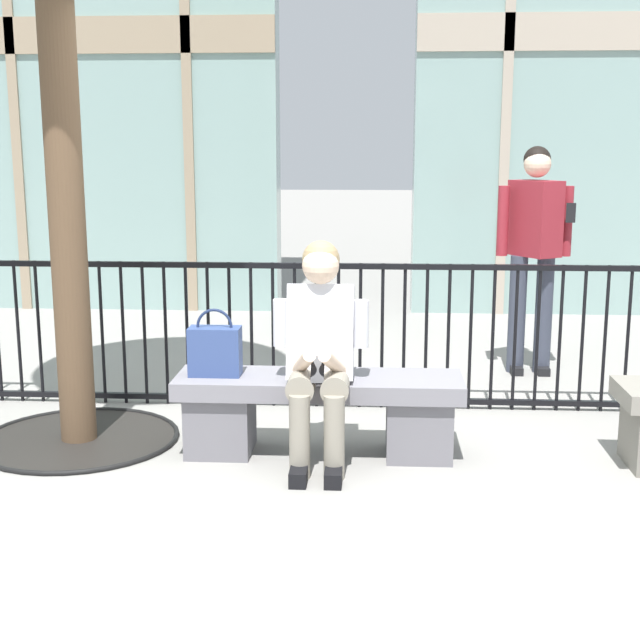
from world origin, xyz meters
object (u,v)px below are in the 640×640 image
(seated_person_with_phone, at_px, (320,346))
(bystander_at_railing, at_px, (534,242))
(handbag_on_bench, at_px, (215,350))
(stone_bench, at_px, (319,407))

(seated_person_with_phone, height_order, bystander_at_railing, bystander_at_railing)
(handbag_on_bench, xyz_separation_m, bystander_at_railing, (2.08, 1.92, 0.41))
(seated_person_with_phone, bearing_deg, stone_bench, 95.67)
(bystander_at_railing, bearing_deg, seated_person_with_phone, -126.02)
(seated_person_with_phone, xyz_separation_m, bystander_at_railing, (1.48, 2.04, 0.35))
(stone_bench, bearing_deg, bystander_at_railing, 51.95)
(seated_person_with_phone, distance_m, handbag_on_bench, 0.61)
(handbag_on_bench, relative_size, bystander_at_railing, 0.22)
(seated_person_with_phone, relative_size, bystander_at_railing, 0.71)
(handbag_on_bench, distance_m, bystander_at_railing, 2.86)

